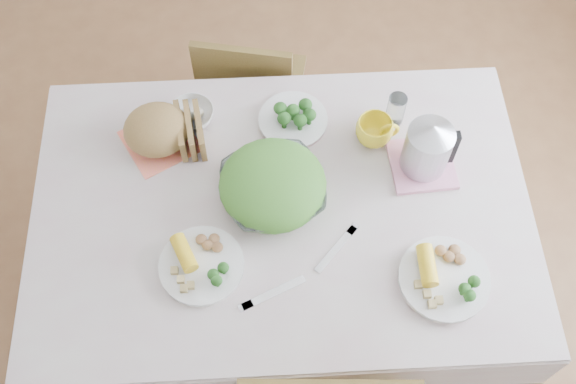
{
  "coord_description": "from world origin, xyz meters",
  "views": [
    {
      "loc": [
        -0.03,
        -0.94,
        2.55
      ],
      "look_at": [
        0.02,
        0.02,
        0.82
      ],
      "focal_mm": 42.0,
      "sensor_mm": 36.0,
      "label": 1
    }
  ],
  "objects_px": {
    "dining_table": "(283,259)",
    "salad_bowl": "(273,189)",
    "electric_kettle": "(428,144)",
    "chair_far": "(254,77)",
    "dinner_plate_right": "(444,279)",
    "dinner_plate_left": "(202,266)",
    "yellow_mug": "(374,131)"
  },
  "relations": [
    {
      "from": "dining_table",
      "to": "salad_bowl",
      "type": "relative_size",
      "value": 4.66
    },
    {
      "from": "dining_table",
      "to": "electric_kettle",
      "type": "distance_m",
      "value": 0.68
    },
    {
      "from": "chair_far",
      "to": "dinner_plate_right",
      "type": "xyz_separation_m",
      "value": [
        0.52,
        -1.0,
        0.31
      ]
    },
    {
      "from": "salad_bowl",
      "to": "dinner_plate_right",
      "type": "xyz_separation_m",
      "value": [
        0.47,
        -0.3,
        -0.03
      ]
    },
    {
      "from": "salad_bowl",
      "to": "dinner_plate_left",
      "type": "distance_m",
      "value": 0.31
    },
    {
      "from": "dinner_plate_left",
      "to": "chair_far",
      "type": "bearing_deg",
      "value": 80.14
    },
    {
      "from": "dinner_plate_left",
      "to": "dinner_plate_right",
      "type": "distance_m",
      "value": 0.69
    },
    {
      "from": "electric_kettle",
      "to": "dining_table",
      "type": "bearing_deg",
      "value": 179.89
    },
    {
      "from": "chair_far",
      "to": "dinner_plate_right",
      "type": "bearing_deg",
      "value": 129.35
    },
    {
      "from": "dinner_plate_left",
      "to": "electric_kettle",
      "type": "height_order",
      "value": "electric_kettle"
    },
    {
      "from": "dining_table",
      "to": "chair_far",
      "type": "height_order",
      "value": "chair_far"
    },
    {
      "from": "salad_bowl",
      "to": "electric_kettle",
      "type": "distance_m",
      "value": 0.48
    },
    {
      "from": "chair_far",
      "to": "dinner_plate_left",
      "type": "xyz_separation_m",
      "value": [
        -0.16,
        -0.92,
        0.31
      ]
    },
    {
      "from": "salad_bowl",
      "to": "electric_kettle",
      "type": "bearing_deg",
      "value": 9.82
    },
    {
      "from": "dinner_plate_right",
      "to": "yellow_mug",
      "type": "relative_size",
      "value": 2.22
    },
    {
      "from": "chair_far",
      "to": "dining_table",
      "type": "bearing_deg",
      "value": 107.61
    },
    {
      "from": "salad_bowl",
      "to": "dinner_plate_right",
      "type": "distance_m",
      "value": 0.56
    },
    {
      "from": "chair_far",
      "to": "dinner_plate_right",
      "type": "distance_m",
      "value": 1.17
    },
    {
      "from": "dinner_plate_left",
      "to": "electric_kettle",
      "type": "distance_m",
      "value": 0.75
    },
    {
      "from": "chair_far",
      "to": "salad_bowl",
      "type": "bearing_deg",
      "value": 106.01
    },
    {
      "from": "dinner_plate_left",
      "to": "electric_kettle",
      "type": "xyz_separation_m",
      "value": [
        0.68,
        0.31,
        0.11
      ]
    },
    {
      "from": "chair_far",
      "to": "dinner_plate_left",
      "type": "bearing_deg",
      "value": 91.8
    },
    {
      "from": "dining_table",
      "to": "electric_kettle",
      "type": "bearing_deg",
      "value": 15.71
    },
    {
      "from": "yellow_mug",
      "to": "dining_table",
      "type": "bearing_deg",
      "value": -142.61
    },
    {
      "from": "dinner_plate_right",
      "to": "yellow_mug",
      "type": "distance_m",
      "value": 0.51
    },
    {
      "from": "dinner_plate_left",
      "to": "salad_bowl",
      "type": "bearing_deg",
      "value": 46.53
    },
    {
      "from": "salad_bowl",
      "to": "electric_kettle",
      "type": "height_order",
      "value": "electric_kettle"
    },
    {
      "from": "chair_far",
      "to": "yellow_mug",
      "type": "height_order",
      "value": "chair_far"
    },
    {
      "from": "chair_far",
      "to": "yellow_mug",
      "type": "bearing_deg",
      "value": 138.12
    },
    {
      "from": "dining_table",
      "to": "salad_bowl",
      "type": "xyz_separation_m",
      "value": [
        -0.02,
        0.04,
        0.42
      ]
    },
    {
      "from": "salad_bowl",
      "to": "dinner_plate_right",
      "type": "relative_size",
      "value": 1.16
    },
    {
      "from": "dinner_plate_right",
      "to": "chair_far",
      "type": "bearing_deg",
      "value": 117.69
    }
  ]
}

